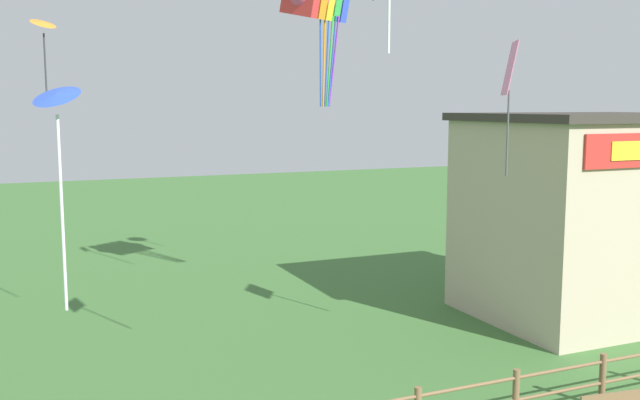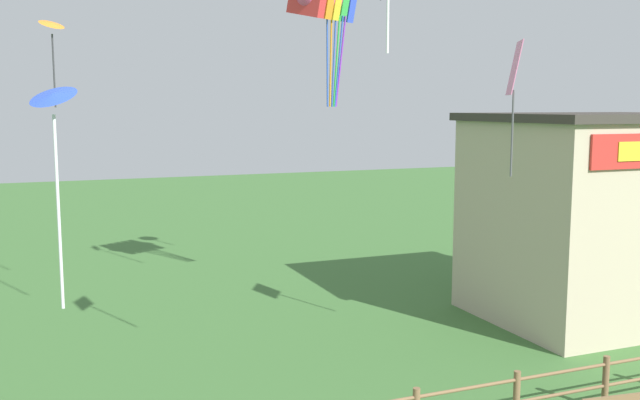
{
  "view_description": "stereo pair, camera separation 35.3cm",
  "coord_description": "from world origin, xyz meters",
  "views": [
    {
      "loc": [
        -5.63,
        -4.73,
        6.43
      ],
      "look_at": [
        0.0,
        8.29,
        4.55
      ],
      "focal_mm": 40.0,
      "sensor_mm": 36.0,
      "label": 1
    },
    {
      "loc": [
        -5.3,
        -4.86,
        6.43
      ],
      "look_at": [
        0.0,
        8.29,
        4.55
      ],
      "focal_mm": 40.0,
      "sensor_mm": 36.0,
      "label": 2
    }
  ],
  "objects": [
    {
      "name": "kite_pink_diamond",
      "position": [
        5.54,
        9.51,
        7.06
      ],
      "size": [
        0.68,
        0.95,
        3.27
      ],
      "color": "pink"
    },
    {
      "name": "kite_orange_delta",
      "position": [
        -4.63,
        17.54,
        8.57
      ],
      "size": [
        0.97,
        0.96,
        2.57
      ],
      "color": "orange"
    },
    {
      "name": "seaside_building",
      "position": [
        10.46,
        11.79,
        3.12
      ],
      "size": [
        6.98,
        5.64,
        6.21
      ],
      "color": "#B7A88E",
      "rests_on": "ground_plane"
    },
    {
      "name": "kite_blue_delta",
      "position": [
        -4.99,
        6.54,
        6.2
      ],
      "size": [
        0.97,
        0.96,
        3.45
      ],
      "color": "blue"
    }
  ]
}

